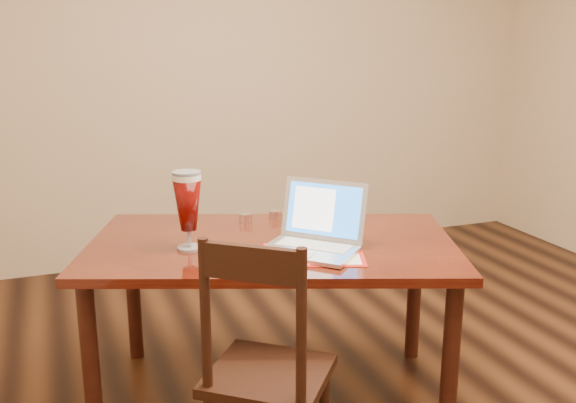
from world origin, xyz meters
name	(u,v)px	position (x,y,z in m)	size (l,w,h in m)	color
dining_table	(270,258)	(-0.49, 0.56, 0.65)	(1.73, 1.33, 1.04)	#4F170A
dining_chair	(266,372)	(-0.70, 0.02, 0.44)	(0.55, 0.54, 0.94)	black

